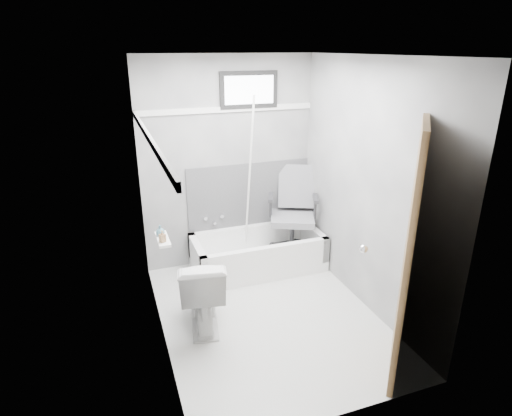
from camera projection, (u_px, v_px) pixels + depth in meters
name	position (u px, v px, depth m)	size (l,w,h in m)	color
floor	(268.00, 315.00, 4.18)	(2.60, 2.60, 0.00)	white
ceiling	(271.00, 55.00, 3.33)	(2.60, 2.60, 0.00)	silver
wall_back	(228.00, 164.00, 4.90)	(2.00, 0.02, 2.40)	slate
wall_front	(347.00, 267.00, 2.61)	(2.00, 0.02, 2.40)	slate
wall_left	(154.00, 214.00, 3.44)	(0.02, 2.60, 2.40)	slate
wall_right	(367.00, 188.00, 4.07)	(0.02, 2.60, 2.40)	slate
bathtub	(258.00, 252.00, 5.00)	(1.50, 0.70, 0.42)	white
office_chair	(293.00, 212.00, 5.03)	(0.59, 0.59, 1.03)	slate
toilet	(202.00, 290.00, 3.94)	(0.41, 0.73, 0.72)	white
door	(465.00, 269.00, 3.01)	(0.78, 0.78, 2.00)	brown
window	(249.00, 90.00, 4.68)	(0.66, 0.04, 0.40)	black
backerboard	(249.00, 195.00, 5.11)	(1.50, 0.02, 0.78)	#4C4C4F
trim_back	(227.00, 109.00, 4.67)	(2.00, 0.02, 0.06)	white
trim_left	(149.00, 138.00, 3.23)	(0.02, 2.60, 0.06)	white
pole	(249.00, 181.00, 4.80)	(0.02, 0.02, 1.95)	white
shelf	(163.00, 239.00, 3.70)	(0.10, 0.32, 0.03)	white
soap_bottle_a	(162.00, 236.00, 3.60)	(0.05, 0.05, 0.10)	#9B754D
soap_bottle_b	(160.00, 230.00, 3.73)	(0.08, 0.08, 0.10)	slate
faucet	(214.00, 220.00, 5.04)	(0.26, 0.10, 0.16)	silver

